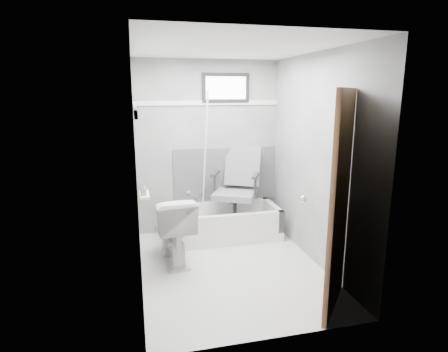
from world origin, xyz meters
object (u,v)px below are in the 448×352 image
object	(u,v)px
bathtub	(224,222)
toilet	(173,229)
soap_bottle_b	(143,188)
office_chair	(235,189)
soap_bottle_a	(143,191)
door	(386,212)

from	to	relation	value
bathtub	toilet	bearing A→B (deg)	-142.24
soap_bottle_b	bathtub	bearing A→B (deg)	35.42
bathtub	office_chair	size ratio (longest dim) A/B	1.35
office_chair	toilet	bearing A→B (deg)	-119.01
toilet	soap_bottle_b	size ratio (longest dim) A/B	8.52
bathtub	soap_bottle_b	size ratio (longest dim) A/B	15.79
office_chair	toilet	world-z (taller)	office_chair
bathtub	soap_bottle_b	world-z (taller)	soap_bottle_b
soap_bottle_a	office_chair	bearing A→B (deg)	37.01
soap_bottle_a	soap_bottle_b	distance (m)	0.14
soap_bottle_b	toilet	bearing A→B (deg)	29.33
door	soap_bottle_b	size ratio (longest dim) A/B	21.05
bathtub	toilet	size ratio (longest dim) A/B	1.85
bathtub	soap_bottle_a	bearing A→B (deg)	-139.92
office_chair	toilet	distance (m)	1.14
toilet	door	world-z (taller)	door
soap_bottle_a	toilet	bearing A→B (deg)	44.98
toilet	soap_bottle_a	world-z (taller)	soap_bottle_a
soap_bottle_a	soap_bottle_b	bearing A→B (deg)	90.00
toilet	office_chair	bearing A→B (deg)	-150.96
office_chair	soap_bottle_a	bearing A→B (deg)	-115.77
door	bathtub	bearing A→B (deg)	110.92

